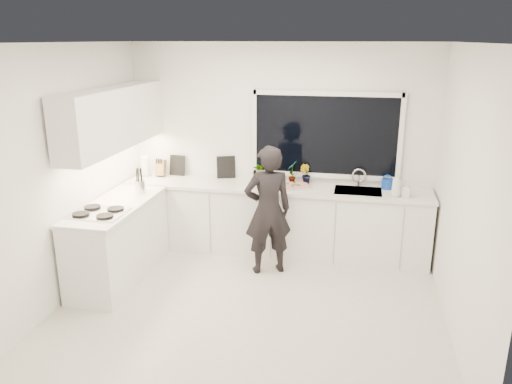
# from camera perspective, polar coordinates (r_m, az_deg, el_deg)

# --- Properties ---
(floor) EXTENTS (4.00, 3.50, 0.02)m
(floor) POSITION_cam_1_polar(r_m,az_deg,el_deg) (5.48, -0.58, -12.92)
(floor) COLOR beige
(floor) RESTS_ON ground
(wall_back) EXTENTS (4.00, 0.02, 2.70)m
(wall_back) POSITION_cam_1_polar(r_m,az_deg,el_deg) (6.62, 2.70, 5.04)
(wall_back) COLOR white
(wall_back) RESTS_ON ground
(wall_left) EXTENTS (0.02, 3.50, 2.70)m
(wall_left) POSITION_cam_1_polar(r_m,az_deg,el_deg) (5.71, -20.73, 1.97)
(wall_left) COLOR white
(wall_left) RESTS_ON ground
(wall_right) EXTENTS (0.02, 3.50, 2.70)m
(wall_right) POSITION_cam_1_polar(r_m,az_deg,el_deg) (4.93, 22.82, -0.57)
(wall_right) COLOR white
(wall_right) RESTS_ON ground
(ceiling) EXTENTS (4.00, 3.50, 0.02)m
(ceiling) POSITION_cam_1_polar(r_m,az_deg,el_deg) (4.74, -0.69, 16.83)
(ceiling) COLOR white
(ceiling) RESTS_ON wall_back
(window) EXTENTS (1.80, 0.02, 1.00)m
(window) POSITION_cam_1_polar(r_m,az_deg,el_deg) (6.48, 7.95, 6.43)
(window) COLOR black
(window) RESTS_ON wall_back
(base_cabinets_back) EXTENTS (3.92, 0.58, 0.88)m
(base_cabinets_back) POSITION_cam_1_polar(r_m,az_deg,el_deg) (6.58, 2.15, -3.29)
(base_cabinets_back) COLOR white
(base_cabinets_back) RESTS_ON floor
(base_cabinets_left) EXTENTS (0.58, 1.60, 0.88)m
(base_cabinets_left) POSITION_cam_1_polar(r_m,az_deg,el_deg) (6.11, -15.39, -5.56)
(base_cabinets_left) COLOR white
(base_cabinets_left) RESTS_ON floor
(countertop_back) EXTENTS (3.94, 0.62, 0.04)m
(countertop_back) POSITION_cam_1_polar(r_m,az_deg,el_deg) (6.43, 2.18, 0.53)
(countertop_back) COLOR silver
(countertop_back) RESTS_ON base_cabinets_back
(countertop_left) EXTENTS (0.62, 1.60, 0.04)m
(countertop_left) POSITION_cam_1_polar(r_m,az_deg,el_deg) (5.96, -15.74, -1.47)
(countertop_left) COLOR silver
(countertop_left) RESTS_ON base_cabinets_left
(upper_cabinets) EXTENTS (0.34, 2.10, 0.70)m
(upper_cabinets) POSITION_cam_1_polar(r_m,az_deg,el_deg) (6.10, -15.97, 8.14)
(upper_cabinets) COLOR white
(upper_cabinets) RESTS_ON wall_left
(sink) EXTENTS (0.58, 0.42, 0.14)m
(sink) POSITION_cam_1_polar(r_m,az_deg,el_deg) (6.36, 11.55, -0.28)
(sink) COLOR silver
(sink) RESTS_ON countertop_back
(faucet) EXTENTS (0.03, 0.03, 0.22)m
(faucet) POSITION_cam_1_polar(r_m,az_deg,el_deg) (6.51, 11.66, 1.58)
(faucet) COLOR silver
(faucet) RESTS_ON countertop_back
(stovetop) EXTENTS (0.56, 0.48, 0.03)m
(stovetop) POSITION_cam_1_polar(r_m,az_deg,el_deg) (5.67, -17.55, -2.22)
(stovetop) COLOR black
(stovetop) RESTS_ON countertop_left
(person) EXTENTS (0.68, 0.58, 1.57)m
(person) POSITION_cam_1_polar(r_m,az_deg,el_deg) (5.92, 1.37, -2.10)
(person) COLOR black
(person) RESTS_ON floor
(pizza_tray) EXTENTS (0.50, 0.43, 0.03)m
(pizza_tray) POSITION_cam_1_polar(r_m,az_deg,el_deg) (6.36, 4.31, 0.65)
(pizza_tray) COLOR #B9BABE
(pizza_tray) RESTS_ON countertop_back
(pizza) EXTENTS (0.45, 0.39, 0.01)m
(pizza) POSITION_cam_1_polar(r_m,az_deg,el_deg) (6.36, 4.31, 0.80)
(pizza) COLOR #D3421C
(pizza) RESTS_ON pizza_tray
(watering_can) EXTENTS (0.16, 0.16, 0.13)m
(watering_can) POSITION_cam_1_polar(r_m,az_deg,el_deg) (6.49, 14.74, 0.92)
(watering_can) COLOR #123DAA
(watering_can) RESTS_ON countertop_back
(paper_towel_roll) EXTENTS (0.12, 0.12, 0.26)m
(paper_towel_roll) POSITION_cam_1_polar(r_m,az_deg,el_deg) (7.02, -12.57, 2.83)
(paper_towel_roll) COLOR silver
(paper_towel_roll) RESTS_ON countertop_back
(knife_block) EXTENTS (0.13, 0.10, 0.22)m
(knife_block) POSITION_cam_1_polar(r_m,az_deg,el_deg) (6.98, -10.85, 2.68)
(knife_block) COLOR brown
(knife_block) RESTS_ON countertop_back
(utensil_crock) EXTENTS (0.16, 0.16, 0.16)m
(utensil_crock) POSITION_cam_1_polar(r_m,az_deg,el_deg) (6.27, -13.12, 0.60)
(utensil_crock) COLOR silver
(utensil_crock) RESTS_ON countertop_left
(picture_frame_large) EXTENTS (0.22, 0.04, 0.28)m
(picture_frame_large) POSITION_cam_1_polar(r_m,az_deg,el_deg) (6.98, -8.98, 3.04)
(picture_frame_large) COLOR black
(picture_frame_large) RESTS_ON countertop_back
(picture_frame_small) EXTENTS (0.24, 0.10, 0.30)m
(picture_frame_small) POSITION_cam_1_polar(r_m,az_deg,el_deg) (6.77, -3.44, 2.86)
(picture_frame_small) COLOR black
(picture_frame_small) RESTS_ON countertop_back
(herb_plants) EXTENTS (0.82, 0.34, 0.30)m
(herb_plants) POSITION_cam_1_polar(r_m,az_deg,el_deg) (6.55, 2.17, 2.34)
(herb_plants) COLOR #26662D
(herb_plants) RESTS_ON countertop_back
(soap_bottles) EXTENTS (0.25, 0.15, 0.30)m
(soap_bottles) POSITION_cam_1_polar(r_m,az_deg,el_deg) (6.18, 16.09, 0.67)
(soap_bottles) COLOR #D8BF66
(soap_bottles) RESTS_ON countertop_back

